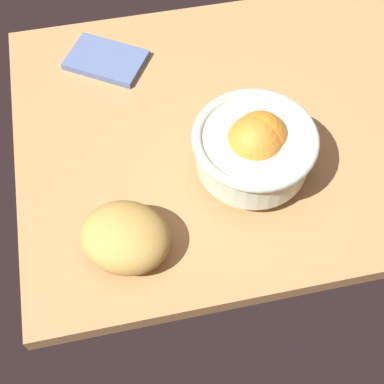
{
  "coord_description": "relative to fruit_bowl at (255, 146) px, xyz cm",
  "views": [
    {
      "loc": [
        19.93,
        58.34,
        75.88
      ],
      "look_at": [
        10.9,
        15.13,
        5.0
      ],
      "focal_mm": 51.59,
      "sensor_mm": 36.0,
      "label": 1
    }
  ],
  "objects": [
    {
      "name": "bread_loaf",
      "position": [
        22.12,
        10.1,
        -3.09
      ],
      "size": [
        17.51,
        16.84,
        7.78
      ],
      "primitive_type": "ellipsoid",
      "rotation": [
        0.0,
        0.0,
        5.76
      ],
      "color": "#BB9245",
      "rests_on": "ground"
    },
    {
      "name": "fruit_bowl",
      "position": [
        0.0,
        0.0,
        0.0
      ],
      "size": [
        19.58,
        19.58,
        12.27
      ],
      "color": "silver",
      "rests_on": "ground"
    },
    {
      "name": "ground_plane",
      "position": [
        0.21,
        -10.04,
        -8.48
      ],
      "size": [
        76.56,
        63.27,
        3.0
      ],
      "primitive_type": "cube",
      "color": "#AE7E4C"
    },
    {
      "name": "napkin_folded",
      "position": [
        20.45,
        -29.71,
        -6.31
      ],
      "size": [
        16.9,
        15.44,
        1.33
      ],
      "primitive_type": "cube",
      "rotation": [
        0.0,
        0.0,
        -0.57
      ],
      "color": "slate",
      "rests_on": "ground"
    }
  ]
}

